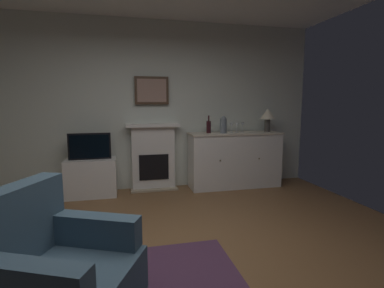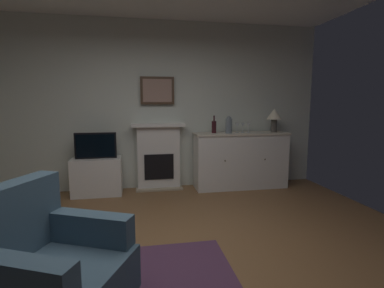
{
  "view_description": "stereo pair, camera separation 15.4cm",
  "coord_description": "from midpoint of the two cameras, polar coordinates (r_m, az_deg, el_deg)",
  "views": [
    {
      "loc": [
        -0.4,
        -2.34,
        1.43
      ],
      "look_at": [
        0.31,
        0.65,
        1.0
      ],
      "focal_mm": 27.31,
      "sensor_mm": 36.0,
      "label": 1
    },
    {
      "loc": [
        -0.25,
        -2.38,
        1.43
      ],
      "look_at": [
        0.31,
        0.65,
        1.0
      ],
      "focal_mm": 27.31,
      "sensor_mm": 36.0,
      "label": 2
    }
  ],
  "objects": [
    {
      "name": "sideboard_cabinet",
      "position": [
        5.06,
        7.48,
        -3.05
      ],
      "size": [
        1.58,
        0.49,
        0.94
      ],
      "color": "white",
      "rests_on": "ground_plane"
    },
    {
      "name": "armchair",
      "position": [
        2.19,
        -27.1,
        -21.51
      ],
      "size": [
        1.05,
        1.03,
        0.92
      ],
      "color": "#3F596B",
      "rests_on": "ground_plane"
    },
    {
      "name": "fireplace_unit",
      "position": [
        4.91,
        -8.47,
        -2.49
      ],
      "size": [
        0.87,
        0.3,
        1.1
      ],
      "color": "white",
      "rests_on": "ground_plane"
    },
    {
      "name": "tv_set",
      "position": [
        4.71,
        -20.24,
        -0.43
      ],
      "size": [
        0.62,
        0.07,
        0.4
      ],
      "color": "black",
      "rests_on": "tv_cabinet"
    },
    {
      "name": "wine_glass_right",
      "position": [
        5.06,
        8.98,
        3.69
      ],
      "size": [
        0.07,
        0.07,
        0.16
      ],
      "color": "silver",
      "rests_on": "sideboard_cabinet"
    },
    {
      "name": "framed_picture",
      "position": [
        4.88,
        -8.78,
        10.28
      ],
      "size": [
        0.55,
        0.04,
        0.45
      ],
      "color": "#473323"
    },
    {
      "name": "wine_glass_center",
      "position": [
        5.0,
        7.91,
        3.66
      ],
      "size": [
        0.07,
        0.07,
        0.16
      ],
      "color": "silver",
      "rests_on": "sideboard_cabinet"
    },
    {
      "name": "tv_cabinet",
      "position": [
        4.82,
        -19.92,
        -6.18
      ],
      "size": [
        0.75,
        0.42,
        0.58
      ],
      "color": "white",
      "rests_on": "ground_plane"
    },
    {
      "name": "wine_bottle",
      "position": [
        4.85,
        2.37,
        3.42
      ],
      "size": [
        0.08,
        0.08,
        0.29
      ],
      "color": "#331419",
      "rests_on": "sideboard_cabinet"
    },
    {
      "name": "vase_decorative",
      "position": [
        4.85,
        5.24,
        3.78
      ],
      "size": [
        0.11,
        0.11,
        0.28
      ],
      "color": "slate",
      "rests_on": "sideboard_cabinet"
    },
    {
      "name": "table_lamp",
      "position": [
        5.21,
        13.73,
        5.41
      ],
      "size": [
        0.26,
        0.26,
        0.4
      ],
      "color": "#4C4742",
      "rests_on": "sideboard_cabinet"
    },
    {
      "name": "ground_plane",
      "position": [
        2.8,
        -5.17,
        -23.94
      ],
      "size": [
        5.76,
        5.22,
        0.1
      ],
      "primitive_type": "cube",
      "color": "brown",
      "rests_on": "ground"
    },
    {
      "name": "wall_rear",
      "position": [
        4.95,
        -9.68,
        7.32
      ],
      "size": [
        5.76,
        0.06,
        2.77
      ],
      "primitive_type": "cube",
      "color": "silver",
      "rests_on": "ground_plane"
    },
    {
      "name": "wine_glass_left",
      "position": [
        4.93,
        6.84,
        3.62
      ],
      "size": [
        0.07,
        0.07,
        0.16
      ],
      "color": "silver",
      "rests_on": "sideboard_cabinet"
    }
  ]
}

